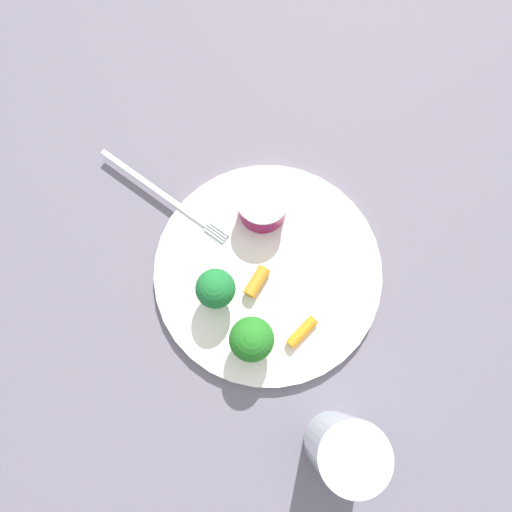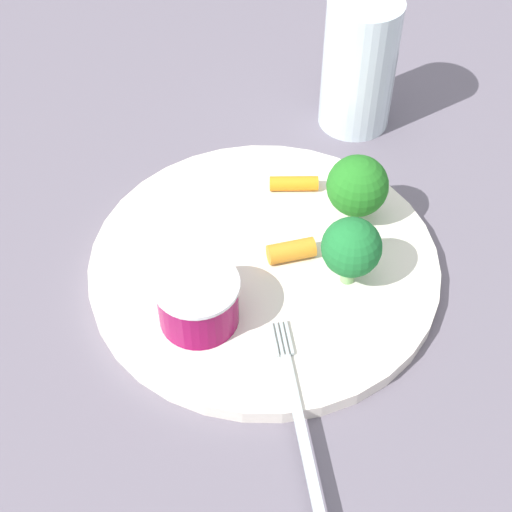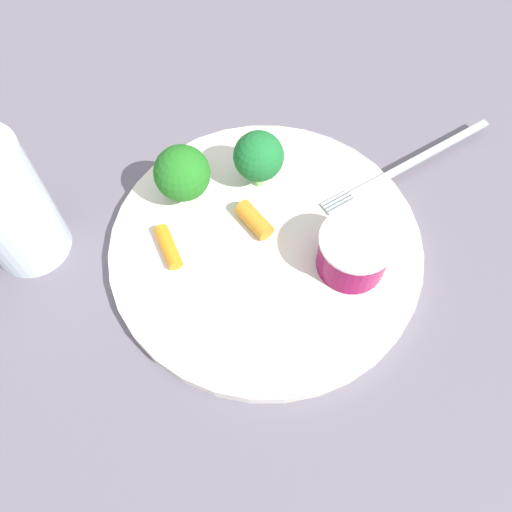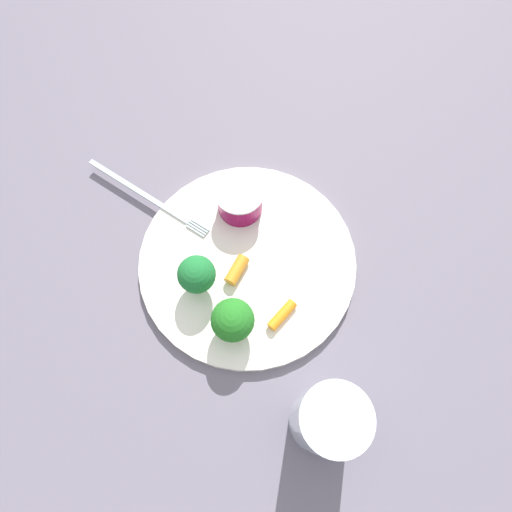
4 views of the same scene
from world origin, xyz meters
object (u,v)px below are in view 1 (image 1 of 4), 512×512
Objects in this scene: carrot_stick_0 at (301,332)px; drinking_glass at (343,449)px; fork at (165,196)px; carrot_stick_1 at (257,282)px; sauce_cup at (263,205)px; broccoli_floret_1 at (214,287)px; broccoli_floret_0 at (252,339)px; plate at (268,271)px.

drinking_glass is (-0.02, -0.12, 0.04)m from carrot_stick_0.
carrot_stick_1 is at bearing -71.05° from fork.
fork is at bearing 143.63° from sauce_cup.
sauce_cup is 0.27m from drinking_glass.
sauce_cup is at bearing 35.00° from broccoli_floret_1.
drinking_glass is at bearing -77.26° from broccoli_floret_0.
drinking_glass reaches higher than sauce_cup.
drinking_glass is (0.03, -0.13, 0.01)m from broccoli_floret_0.
drinking_glass is at bearing -96.77° from plate.
broccoli_floret_1 reaches higher than carrot_stick_0.
broccoli_floret_0 is 0.06m from carrot_stick_0.
broccoli_floret_1 is at bearing -145.00° from sauce_cup.
broccoli_floret_1 is 0.48× the size of drinking_glass.
carrot_stick_0 is at bearing -100.69° from sauce_cup.
plate is 0.08m from broccoli_floret_1.
fork is (-0.05, 0.14, -0.01)m from carrot_stick_1.
sauce_cup is 0.49× the size of drinking_glass.
carrot_stick_1 is at bearing -121.52° from sauce_cup.
carrot_stick_1 reaches higher than carrot_stick_0.
carrot_stick_0 is at bearing -52.93° from broccoli_floret_1.
drinking_glass reaches higher than broccoli_floret_1.
sauce_cup is 0.15m from carrot_stick_0.
broccoli_floret_1 is 1.44× the size of carrot_stick_0.
broccoli_floret_0 is at bearing -81.39° from broccoli_floret_1.
carrot_stick_0 is 1.10× the size of carrot_stick_1.
plate is 4.65× the size of broccoli_floret_1.
plate is 2.21× the size of drinking_glass.
carrot_stick_0 is (0.06, -0.08, -0.03)m from broccoli_floret_1.
broccoli_floret_0 is 1.45× the size of carrot_stick_0.
carrot_stick_1 is (0.03, 0.06, -0.03)m from broccoli_floret_0.
plate is 0.08m from carrot_stick_0.
carrot_stick_0 is (-0.03, -0.15, -0.01)m from sauce_cup.
sauce_cup is at bearing 58.39° from broccoli_floret_0.
sauce_cup reaches higher than plate.
carrot_stick_1 is at bearing 103.76° from carrot_stick_0.
sauce_cup is at bearing -36.37° from fork.
carrot_stick_0 is at bearing -90.57° from plate.
fork is 0.34m from drinking_glass.
carrot_stick_1 is 0.30× the size of drinking_glass.
plate is 7.40× the size of carrot_stick_1.
broccoli_floret_1 is 0.05m from carrot_stick_1.
sauce_cup is 1.65× the size of carrot_stick_1.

